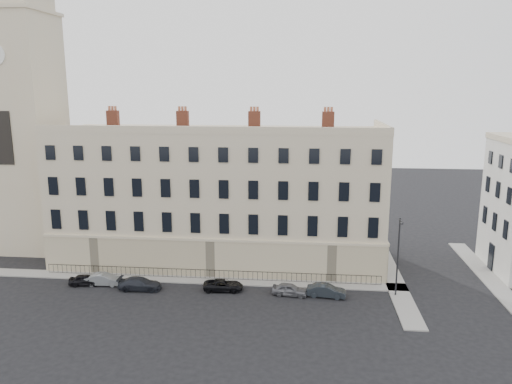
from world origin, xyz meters
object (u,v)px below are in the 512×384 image
at_px(car_b, 104,279).
at_px(car_d, 223,285).
at_px(car_c, 140,284).
at_px(car_e, 290,289).
at_px(car_f, 326,291).
at_px(streetlamp, 398,254).
at_px(car_a, 86,280).

distance_m(car_b, car_d, 12.24).
bearing_deg(car_c, car_e, -90.89).
bearing_deg(car_c, car_b, 77.41).
distance_m(car_c, car_d, 8.24).
height_order(car_c, car_d, car_c).
distance_m(car_b, car_e, 18.80).
bearing_deg(car_b, car_f, -94.24).
bearing_deg(streetlamp, car_f, -178.75).
relative_size(car_a, car_c, 0.77).
bearing_deg(car_f, car_b, 94.01).
bearing_deg(car_a, car_b, -93.24).
relative_size(car_c, car_e, 1.24).
height_order(car_b, car_e, car_b).
xyz_separation_m(car_a, streetlamp, (30.67, 0.24, 3.74)).
height_order(car_a, car_e, car_e).
distance_m(car_b, streetlamp, 29.10).
bearing_deg(car_d, car_b, 85.46).
height_order(car_d, car_f, car_f).
bearing_deg(car_b, car_c, -103.63).
bearing_deg(car_a, car_e, -100.95).
relative_size(car_a, car_b, 0.90).
xyz_separation_m(car_d, streetlamp, (16.63, 0.20, 3.76)).
height_order(car_d, car_e, car_e).
bearing_deg(car_b, streetlamp, -92.37).
relative_size(car_c, car_d, 1.09).
bearing_deg(car_a, car_d, -99.53).
bearing_deg(car_e, car_a, 95.82).
xyz_separation_m(car_b, car_c, (4.02, -0.80, 0.02)).
height_order(car_b, car_f, car_f).
xyz_separation_m(car_b, car_e, (18.79, -0.67, -0.02)).
relative_size(car_a, car_d, 0.84).
distance_m(car_a, car_c, 5.85).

